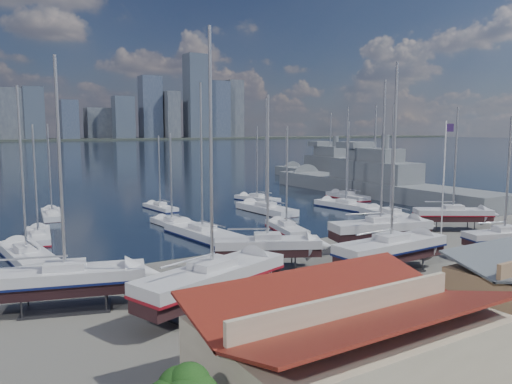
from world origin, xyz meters
TOP-DOWN VIEW (x-y plane):
  - ground at (0.00, -10.00)m, footprint 1400.00×1400.00m
  - water at (0.00, 300.00)m, footprint 1400.00×600.00m
  - shed_red at (-18.00, -26.00)m, footprint 14.70×9.45m
  - sailboat_cradle_0 at (-27.83, -8.63)m, footprint 11.00×5.92m
  - sailboat_cradle_1 at (-19.43, -14.06)m, footprint 12.23×6.86m
  - sailboat_cradle_2 at (-10.51, -7.19)m, footprint 9.45×6.60m
  - sailboat_cradle_3 at (-2.42, -14.06)m, footprint 11.17×3.47m
  - sailboat_cradle_4 at (3.41, -7.17)m, footprint 10.99×5.60m
  - sailboat_cradle_5 at (11.39, -15.70)m, footprint 8.56×4.59m
  - sailboat_cradle_6 at (17.97, -4.95)m, footprint 9.10×7.12m
  - sailboat_moored_0 at (-28.37, 6.91)m, footprint 4.28×11.64m
  - sailboat_moored_1 at (-26.04, 16.03)m, footprint 3.78×9.26m
  - sailboat_moored_2 at (-22.21, 30.19)m, footprint 3.54×9.28m
  - sailboat_moored_3 at (-10.06, 7.06)m, footprint 4.71×12.48m
  - sailboat_moored_4 at (-10.39, 15.28)m, footprint 3.00×8.38m
  - sailboat_moored_5 at (-6.84, 28.68)m, footprint 3.02×8.16m
  - sailboat_moored_6 at (0.26, 5.17)m, footprint 4.54×9.23m
  - sailboat_moored_7 at (5.55, 17.94)m, footprint 3.84×11.76m
  - sailboat_moored_8 at (10.75, 28.81)m, footprint 4.56×9.36m
  - sailboat_moored_9 at (17.26, 4.50)m, footprint 5.01×11.20m
  - sailboat_moored_10 at (18.18, 14.52)m, footprint 4.29×11.32m
  - sailboat_moored_11 at (26.12, 22.96)m, footprint 3.34×9.77m
  - naval_ship_east at (33.32, 23.81)m, footprint 9.59×52.07m
  - naval_ship_west at (44.60, 49.86)m, footprint 9.46×42.00m
  - car_a at (-7.99, -19.34)m, footprint 1.78×4.05m
  - car_b at (-1.66, -20.22)m, footprint 4.12×2.12m
  - car_c at (6.10, -17.92)m, footprint 2.72×5.08m
  - flagpole at (6.48, -12.30)m, footprint 1.15×0.12m

SIDE VIEW (x-z plane):
  - water at x=0.00m, z-range -0.35..0.05m
  - ground at x=0.00m, z-range 0.00..0.00m
  - sailboat_moored_11 at x=26.12m, z-range -6.87..7.49m
  - sailboat_moored_8 at x=10.75m, z-range -6.43..7.05m
  - sailboat_moored_1 at x=-26.04m, z-range -6.41..7.03m
  - sailboat_moored_6 at x=0.26m, z-range -6.34..6.96m
  - sailboat_moored_10 at x=18.18m, z-range -7.95..8.56m
  - sailboat_moored_5 at x=-6.84m, z-range -5.65..6.27m
  - sailboat_moored_0 at x=-28.37m, z-range -8.20..8.82m
  - sailboat_moored_3 at x=-10.06m, z-range -8.79..9.42m
  - sailboat_moored_9 at x=17.26m, z-range -7.85..8.50m
  - sailboat_moored_2 at x=-22.21m, z-range -6.51..7.16m
  - sailboat_moored_7 at x=5.55m, z-range -8.44..9.09m
  - sailboat_moored_4 at x=-10.39m, z-range -5.87..6.52m
  - car_b at x=-1.66m, z-range 0.00..1.29m
  - car_c at x=6.10m, z-range 0.00..1.36m
  - car_a at x=-7.99m, z-range 0.00..1.36m
  - naval_ship_west at x=44.60m, z-range -7.21..10.54m
  - naval_ship_east at x=33.32m, z-range -7.66..11.01m
  - sailboat_cradle_5 at x=11.39m, z-range -4.82..8.70m
  - sailboat_cradle_6 at x=17.97m, z-range -5.44..9.47m
  - sailboat_cradle_2 at x=-10.51m, z-range -5.58..9.66m
  - sailboat_cradle_0 at x=-27.83m, z-range -6.40..10.65m
  - sailboat_cradle_4 at x=3.41m, z-range -6.45..10.72m
  - sailboat_cradle_3 at x=-2.42m, z-range -6.71..11.04m
  - sailboat_cradle_1 at x=-19.43m, z-range -7.20..11.63m
  - shed_red at x=-18.00m, z-range 0.07..4.57m
  - flagpole at x=6.48m, z-range 1.07..14.18m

